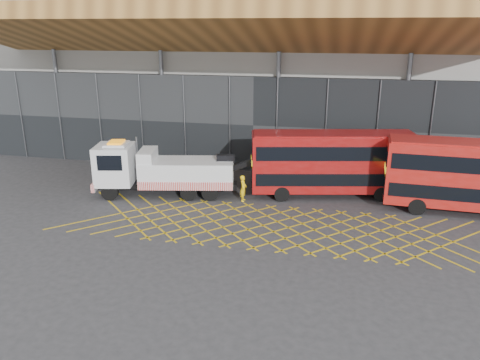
% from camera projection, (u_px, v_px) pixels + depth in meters
% --- Properties ---
extents(ground_plane, '(120.00, 120.00, 0.00)m').
position_uv_depth(ground_plane, '(190.00, 219.00, 30.34)').
color(ground_plane, '#2D2D30').
extents(road_markings, '(27.96, 7.16, 0.01)m').
position_uv_depth(road_markings, '(275.00, 226.00, 29.21)').
color(road_markings, gold).
rests_on(road_markings, ground_plane).
extents(construction_building, '(55.00, 23.97, 18.00)m').
position_uv_depth(construction_building, '(267.00, 59.00, 44.22)').
color(construction_building, gray).
rests_on(construction_building, ground_plane).
extents(recovery_truck, '(11.92, 4.74, 4.14)m').
position_uv_depth(recovery_truck, '(160.00, 170.00, 34.13)').
color(recovery_truck, black).
rests_on(recovery_truck, ground_plane).
extents(bus_towed, '(11.92, 5.06, 4.73)m').
position_uv_depth(bus_towed, '(332.00, 161.00, 33.76)').
color(bus_towed, maroon).
rests_on(bus_towed, ground_plane).
extents(bus_second, '(12.05, 3.36, 4.85)m').
position_uv_depth(bus_second, '(480.00, 175.00, 30.45)').
color(bus_second, '#AD140F').
rests_on(bus_second, ground_plane).
extents(worker, '(0.47, 0.70, 1.90)m').
position_uv_depth(worker, '(243.00, 188.00, 33.22)').
color(worker, yellow).
rests_on(worker, ground_plane).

